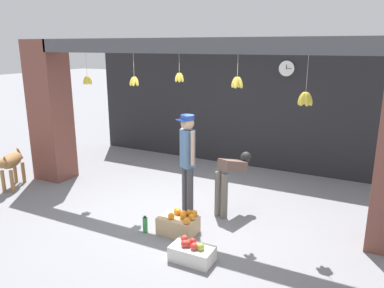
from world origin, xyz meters
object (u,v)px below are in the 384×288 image
Objects in this scene: shopkeeper at (187,157)px; fruit_crate_apples at (192,252)px; dog at (11,162)px; worker_stooping at (230,176)px; water_bottle at (145,225)px; wall_clock at (287,68)px; fruit_crate_oranges at (179,224)px.

shopkeeper is 1.66m from fruit_crate_apples.
shopkeeper is 3.00× the size of fruit_crate_apples.
shopkeeper reaches higher than dog.
worker_stooping is 1.59m from water_bottle.
fruit_crate_oranges is at bearing -100.11° from wall_clock.
worker_stooping is at bearing 73.36° from dog.
fruit_crate_oranges is 0.52m from water_bottle.
worker_stooping is at bearing 67.63° from fruit_crate_oranges.
water_bottle is at bearing -106.31° from wall_clock.
fruit_crate_oranges is 0.78m from fruit_crate_apples.
shopkeeper is at bearing -128.29° from worker_stooping.
worker_stooping is 2.90× the size of wall_clock.
dog is 0.94× the size of worker_stooping.
worker_stooping is 3.06m from wall_clock.
fruit_crate_oranges is 4.22m from wall_clock.
worker_stooping is 1.79× the size of fruit_crate_oranges.
dog is 1.69× the size of fruit_crate_oranges.
shopkeeper is 1.25m from water_bottle.
shopkeeper is 3.32m from wall_clock.
worker_stooping is 1.20m from fruit_crate_oranges.
worker_stooping reaches higher than water_bottle.
worker_stooping is (0.59, 0.38, -0.35)m from shopkeeper.
wall_clock reaches higher than water_bottle.
fruit_crate_oranges is (3.85, -0.12, -0.37)m from dog.
shopkeeper is at bearing 120.02° from fruit_crate_apples.
dog is 3.42m from water_bottle.
water_bottle is at bearing 56.05° from dog.
worker_stooping is at bearing 53.90° from water_bottle.
shopkeeper is at bearing 106.10° from fruit_crate_oranges.
worker_stooping reaches higher than fruit_crate_apples.
fruit_crate_apples is (4.36, -0.71, -0.41)m from dog.
dog reaches higher than water_bottle.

